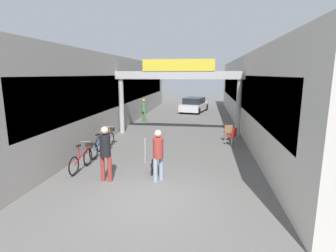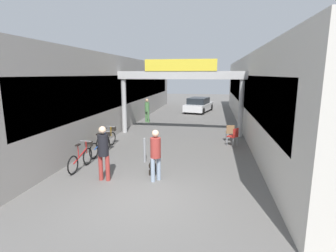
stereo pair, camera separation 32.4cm
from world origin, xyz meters
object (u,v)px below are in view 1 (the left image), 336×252
at_px(pedestrian_companion, 105,150).
at_px(bollard_post_metal, 145,150).
at_px(bicycle_red_nearest, 83,158).
at_px(cafe_chair_red_nearer, 232,135).
at_px(cafe_chair_wood_farther, 228,131).
at_px(pedestrian_with_dog, 158,152).
at_px(parked_car_white, 194,105).
at_px(pedestrian_carrying_crate, 144,109).
at_px(bicycle_blue_second, 101,145).
at_px(dog_on_leash, 154,165).
at_px(bicycle_orange_third, 106,139).

height_order(pedestrian_companion, bollard_post_metal, pedestrian_companion).
distance_m(bicycle_red_nearest, cafe_chair_red_nearer, 7.06).
bearing_deg(bollard_post_metal, cafe_chair_wood_farther, 47.72).
bearing_deg(pedestrian_with_dog, bicycle_red_nearest, 167.28).
bearing_deg(cafe_chair_wood_farther, parked_car_white, 101.73).
bearing_deg(pedestrian_carrying_crate, pedestrian_companion, -83.23).
xyz_separation_m(bicycle_blue_second, cafe_chair_wood_farther, (5.62, 3.17, 0.10)).
distance_m(pedestrian_with_dog, bollard_post_metal, 1.97).
height_order(dog_on_leash, parked_car_white, parked_car_white).
relative_size(pedestrian_with_dog, bicycle_orange_third, 1.01).
relative_size(pedestrian_companion, bollard_post_metal, 1.82).
relative_size(dog_on_leash, bicycle_blue_second, 0.40).
bearing_deg(cafe_chair_wood_farther, bicycle_red_nearest, -138.76).
relative_size(pedestrian_with_dog, bicycle_red_nearest, 1.01).
bearing_deg(pedestrian_with_dog, cafe_chair_red_nearer, 59.49).
bearing_deg(bollard_post_metal, dog_on_leash, -61.93).
distance_m(bicycle_blue_second, cafe_chair_wood_farther, 6.46).
xyz_separation_m(pedestrian_companion, cafe_chair_wood_farther, (4.35, 5.84, -0.51)).
bearing_deg(parked_car_white, cafe_chair_wood_farther, -78.27).
height_order(pedestrian_companion, cafe_chair_wood_farther, pedestrian_companion).
height_order(pedestrian_carrying_crate, cafe_chair_wood_farther, pedestrian_carrying_crate).
bearing_deg(bicycle_blue_second, cafe_chair_wood_farther, 29.44).
distance_m(bollard_post_metal, cafe_chair_wood_farther, 5.22).
height_order(pedestrian_companion, parked_car_white, pedestrian_companion).
height_order(pedestrian_with_dog, pedestrian_companion, pedestrian_companion).
bearing_deg(cafe_chair_wood_farther, pedestrian_companion, -126.68).
bearing_deg(cafe_chair_wood_farther, cafe_chair_red_nearer, -80.83).
bearing_deg(bollard_post_metal, bicycle_orange_third, 142.00).
distance_m(bicycle_red_nearest, parked_car_white, 16.02).
bearing_deg(bicycle_red_nearest, pedestrian_carrying_crate, 89.97).
xyz_separation_m(pedestrian_carrying_crate, bicycle_blue_second, (-0.02, -7.92, -0.54)).
distance_m(pedestrian_companion, parked_car_white, 16.71).
relative_size(cafe_chair_red_nearer, parked_car_white, 0.21).
bearing_deg(cafe_chair_wood_farther, bollard_post_metal, -132.28).
height_order(bicycle_blue_second, parked_car_white, parked_car_white).
bearing_deg(dog_on_leash, pedestrian_companion, -147.09).
relative_size(bicycle_red_nearest, cafe_chair_wood_farther, 1.90).
height_order(cafe_chair_red_nearer, parked_car_white, parked_car_white).
distance_m(pedestrian_companion, pedestrian_carrying_crate, 10.66).
xyz_separation_m(pedestrian_with_dog, cafe_chair_red_nearer, (2.81, 4.76, -0.44)).
relative_size(dog_on_leash, parked_car_white, 0.16).
bearing_deg(cafe_chair_wood_farther, pedestrian_with_dog, -115.62).
height_order(bicycle_orange_third, bollard_post_metal, bollard_post_metal).
bearing_deg(bicycle_red_nearest, pedestrian_with_dog, -12.72).
distance_m(dog_on_leash, parked_car_white, 15.68).
xyz_separation_m(pedestrian_carrying_crate, parked_car_white, (3.37, 5.99, -0.34)).
relative_size(bicycle_blue_second, bollard_post_metal, 1.69).
relative_size(dog_on_leash, bollard_post_metal, 0.68).
distance_m(pedestrian_with_dog, pedestrian_companion, 1.69).
relative_size(cafe_chair_red_nearer, cafe_chair_wood_farther, 1.00).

